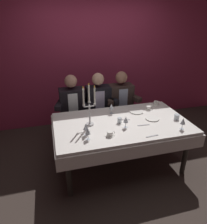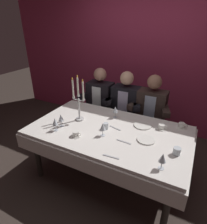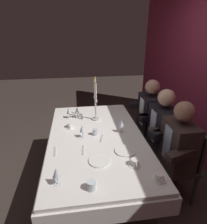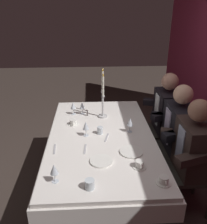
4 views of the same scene
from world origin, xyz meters
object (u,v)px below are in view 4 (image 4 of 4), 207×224
(dining_table, at_px, (101,145))
(coffee_cup_1, at_px, (73,122))
(coffee_cup_2, at_px, (164,180))
(seated_diner_2, at_px, (194,148))
(dinner_plate_1, at_px, (101,161))
(dinner_plate_0, at_px, (131,152))
(seated_diner_0, at_px, (167,111))
(wine_glass_0, at_px, (54,170))
(wine_glass_1, at_px, (73,106))
(wine_glass_2, at_px, (82,106))
(wine_glass_3, at_px, (130,122))
(wine_glass_4, at_px, (86,126))
(coffee_cup_0, at_px, (140,164))
(seated_diner_1, at_px, (179,128))
(water_tumbler_0, at_px, (100,130))
(candelabra, at_px, (103,98))
(water_tumbler_1, at_px, (90,184))

(dining_table, relative_size, coffee_cup_1, 14.70)
(coffee_cup_2, bearing_deg, seated_diner_2, 137.99)
(dinner_plate_1, xyz_separation_m, seated_diner_2, (-0.18, 0.91, -0.01))
(dinner_plate_0, height_order, seated_diner_0, seated_diner_0)
(dinner_plate_0, height_order, wine_glass_0, wine_glass_0)
(wine_glass_1, height_order, coffee_cup_2, wine_glass_1)
(dinner_plate_1, height_order, wine_glass_1, wine_glass_1)
(wine_glass_2, bearing_deg, wine_glass_1, -88.93)
(wine_glass_3, height_order, wine_glass_4, same)
(dining_table, height_order, dinner_plate_1, dinner_plate_1)
(dining_table, height_order, wine_glass_4, wine_glass_4)
(dining_table, relative_size, coffee_cup_0, 14.70)
(coffee_cup_2, xyz_separation_m, seated_diner_1, (-0.91, 0.44, -0.03))
(dinner_plate_1, bearing_deg, water_tumbler_0, 178.68)
(wine_glass_2, bearing_deg, wine_glass_3, 46.43)
(seated_diner_1, height_order, seated_diner_2, same)
(wine_glass_1, xyz_separation_m, water_tumbler_0, (0.52, 0.31, -0.08))
(candelabra, height_order, dinner_plate_0, candelabra)
(wine_glass_0, height_order, seated_diner_2, seated_diner_2)
(wine_glass_2, height_order, seated_diner_2, seated_diner_2)
(dinner_plate_1, distance_m, seated_diner_1, 1.09)
(wine_glass_3, xyz_separation_m, seated_diner_1, (-0.07, 0.57, -0.12))
(wine_glass_4, relative_size, water_tumbler_0, 2.08)
(dining_table, xyz_separation_m, water_tumbler_0, (-0.04, -0.01, 0.16))
(coffee_cup_2, bearing_deg, candelabra, -161.67)
(candelabra, xyz_separation_m, seated_diner_1, (0.32, 0.85, -0.25))
(water_tumbler_0, bearing_deg, wine_glass_4, -78.52)
(wine_glass_0, height_order, seated_diner_1, seated_diner_1)
(coffee_cup_0, bearing_deg, wine_glass_1, -150.95)
(wine_glass_4, bearing_deg, dining_table, 88.23)
(coffee_cup_0, bearing_deg, dinner_plate_0, -171.31)
(coffee_cup_2, bearing_deg, seated_diner_0, 162.34)
(dining_table, xyz_separation_m, dinner_plate_1, (0.47, -0.02, 0.13))
(dinner_plate_0, distance_m, seated_diner_1, 0.78)
(wine_glass_1, bearing_deg, wine_glass_4, 16.47)
(wine_glass_3, relative_size, coffee_cup_1, 1.24)
(dining_table, xyz_separation_m, seated_diner_2, (0.30, 0.89, 0.11))
(wine_glass_4, bearing_deg, wine_glass_0, -18.31)
(wine_glass_2, bearing_deg, seated_diner_0, 91.99)
(seated_diner_2, bearing_deg, coffee_cup_0, -65.18)
(wine_glass_2, relative_size, water_tumbler_1, 2.12)
(water_tumbler_1, bearing_deg, coffee_cup_2, 92.58)
(wine_glass_4, bearing_deg, dinner_plate_1, 16.09)
(coffee_cup_1, height_order, seated_diner_0, seated_diner_0)
(seated_diner_0, bearing_deg, candelabra, -80.62)
(dinner_plate_0, relative_size, wine_glass_3, 1.34)
(candelabra, relative_size, water_tumbler_1, 7.83)
(coffee_cup_1, bearing_deg, wine_glass_4, 29.84)
(dinner_plate_0, relative_size, wine_glass_2, 1.34)
(coffee_cup_0, height_order, coffee_cup_1, same)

